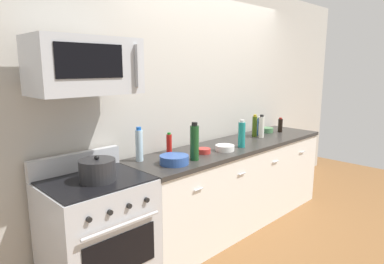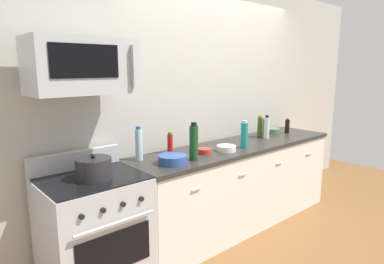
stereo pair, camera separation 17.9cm
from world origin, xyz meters
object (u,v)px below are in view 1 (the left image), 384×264
Objects in this scene: microwave at (85,66)px; stockpot at (97,170)px; bottle_vinegar_white at (261,127)px; bottle_olive_oil at (255,126)px; bottle_soy_sauce_dark at (280,125)px; bottle_water_clear at (139,145)px; bowl_red_small at (204,151)px; bottle_soda_blue at (260,126)px; range_oven at (98,235)px; bowl_blue_mixing at (174,159)px; bowl_white_ceramic at (225,148)px; bowl_green_glaze at (266,130)px; bottle_sparkling_teal at (242,134)px; bottle_hot_sauce_red at (169,144)px; bottle_wine_green at (194,142)px.

microwave is 0.75m from stockpot.
bottle_vinegar_white is 1.02× the size of bottle_olive_oil.
bottle_olive_oil reaches higher than bottle_soy_sauce_dark.
bowl_red_small is (0.60, -0.22, -0.12)m from bottle_water_clear.
bowl_red_small is (1.14, -0.08, -0.80)m from microwave.
bottle_soda_blue is at bearing -3.48° from bottle_water_clear.
bowl_red_small is (-1.12, -0.11, -0.09)m from bottle_soda_blue.
bottle_soy_sauce_dark is at bearing 0.34° from range_oven.
stockpot is (-2.17, -0.05, -0.05)m from bottle_vinegar_white.
bottle_soda_blue is 1.57m from bowl_blue_mixing.
bowl_white_ceramic is at bearing -168.01° from bottle_soda_blue.
bottle_water_clear is (-2.09, 0.16, 0.06)m from bottle_soy_sauce_dark.
bowl_green_glaze reaches higher than bowl_red_small.
bottle_olive_oil is 1.63m from bottle_water_clear.
bottle_sparkling_teal reaches higher than bottle_olive_oil.
bowl_blue_mixing is (-1.94, -0.13, -0.05)m from bottle_soy_sauce_dark.
stockpot is at bearing -90.00° from range_oven.
bottle_water_clear is 1.61× the size of bowl_white_ceramic.
bottle_water_clear is at bearing 176.52° from bottle_soda_blue.
stockpot is (-2.49, -0.18, 0.05)m from bowl_green_glaze.
stockpot reaches higher than bottle_soy_sauce_dark.
bottle_water_clear is 0.35m from bowl_blue_mixing.
bottle_water_clear is 1.21× the size of bowl_blue_mixing.
bottle_hot_sauce_red reaches higher than bowl_white_ceramic.
bottle_sparkling_teal is at bearing -5.07° from range_oven.
bottle_water_clear is at bearing 13.68° from microwave.
microwave reaches higher than bottle_vinegar_white.
bottle_vinegar_white is 0.36m from bowl_green_glaze.
stockpot is at bearing -175.78° from bowl_green_glaze.
bottle_soda_blue reaches higher than bowl_white_ceramic.
bottle_sparkling_teal reaches higher than bowl_red_small.
bottle_soda_blue reaches higher than stockpot.
bottle_hot_sauce_red is at bearing 90.57° from bottle_wine_green.
bowl_red_small is 0.24m from bowl_white_ceramic.
bottle_wine_green is at bearing -174.60° from bottle_soy_sauce_dark.
bottle_wine_green is at bearing -173.39° from bottle_vinegar_white.
bowl_green_glaze is 1.36m from bowl_red_small.
bottle_wine_green is (-1.27, -0.15, 0.03)m from bottle_vinegar_white.
range_oven is 2.69m from bottle_soy_sauce_dark.
bowl_white_ceramic is at bearing -174.01° from bottle_soy_sauce_dark.
bottle_wine_green is at bearing -5.93° from stockpot.
bottle_soda_blue is 1.35× the size of bowl_green_glaze.
microwave is at bearing 168.03° from bottle_wine_green.
bottle_sparkling_teal is at bearing -157.81° from bottle_olive_oil.
bowl_blue_mixing is at bearing -4.97° from stockpot.
bottle_olive_oil reaches higher than bottle_hot_sauce_red.
bottle_sparkling_teal reaches higher than bowl_white_ceramic.
bottle_wine_green is 0.29m from bowl_red_small.
bottle_olive_oil reaches higher than bottle_soda_blue.
microwave is 2.58× the size of bottle_sparkling_teal.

